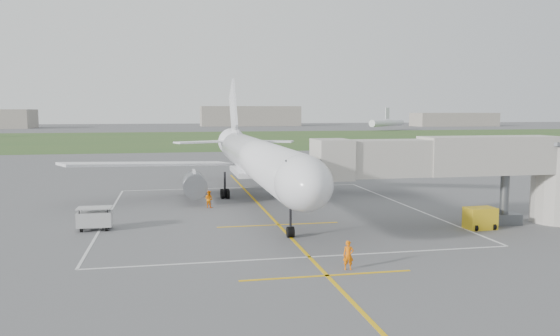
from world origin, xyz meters
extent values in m
plane|color=#4E4E50|center=(0.00, 0.00, 0.00)|extent=(700.00, 700.00, 0.00)
cube|color=#345726|center=(0.00, 130.00, 0.01)|extent=(700.00, 120.00, 0.02)
cube|color=#E9B00D|center=(0.00, -5.00, 0.01)|extent=(0.25, 60.00, 0.01)
cube|color=#E9B00D|center=(0.00, -24.00, 0.01)|extent=(10.00, 0.25, 0.01)
cube|color=#E9B00D|center=(0.00, -10.00, 0.01)|extent=(10.00, 0.25, 0.01)
cube|color=silver|center=(0.00, 12.00, 0.01)|extent=(28.00, 0.20, 0.01)
cube|color=silver|center=(0.00, -20.00, 0.01)|extent=(28.00, 0.20, 0.01)
cube|color=silver|center=(-14.00, -4.00, 0.01)|extent=(0.20, 32.00, 0.01)
cube|color=silver|center=(14.00, -4.00, 0.01)|extent=(0.20, 32.00, 0.01)
cylinder|color=white|center=(0.00, 0.00, 4.50)|extent=(3.80, 36.00, 3.80)
ellipsoid|color=white|center=(0.00, -18.00, 4.50)|extent=(3.80, 7.22, 3.80)
cube|color=black|center=(0.00, -18.90, 5.55)|extent=(2.40, 1.60, 0.99)
cone|color=white|center=(0.00, 20.50, 4.90)|extent=(3.80, 6.00, 3.80)
cube|color=white|center=(10.50, 6.00, 3.65)|extent=(17.93, 11.24, 1.23)
cube|color=white|center=(-10.50, 6.00, 3.65)|extent=(17.93, 11.24, 1.23)
cube|color=white|center=(0.00, 3.00, 2.95)|extent=(4.20, 8.00, 0.50)
cube|color=white|center=(0.00, 21.20, 9.20)|extent=(0.30, 7.89, 8.65)
cube|color=white|center=(0.00, 19.00, 6.20)|extent=(0.35, 5.00, 1.20)
cube|color=white|center=(4.20, 20.20, 5.10)|extent=(7.85, 5.03, 0.20)
cube|color=white|center=(-4.20, 20.20, 5.10)|extent=(7.85, 5.03, 0.20)
cylinder|color=slate|center=(6.20, 2.50, 1.90)|extent=(2.30, 4.20, 2.30)
cube|color=white|center=(6.20, 2.20, 2.70)|extent=(0.25, 2.40, 1.20)
cylinder|color=slate|center=(-6.20, 2.50, 1.90)|extent=(2.30, 4.20, 2.30)
cube|color=white|center=(-6.20, 2.20, 2.70)|extent=(0.25, 2.40, 1.20)
cylinder|color=black|center=(0.00, -14.50, 1.30)|extent=(0.18, 0.18, 2.60)
cylinder|color=black|center=(-0.11, -14.50, 0.40)|extent=(0.28, 0.80, 0.80)
cylinder|color=black|center=(0.11, -14.50, 0.40)|extent=(0.28, 0.80, 0.80)
cylinder|color=black|center=(2.90, 4.50, 1.40)|extent=(0.22, 0.22, 2.80)
cylinder|color=black|center=(2.62, 4.15, 0.48)|extent=(0.32, 0.96, 0.96)
cylinder|color=black|center=(3.18, 4.15, 0.48)|extent=(0.32, 0.96, 0.96)
cylinder|color=black|center=(2.62, 4.85, 0.48)|extent=(0.32, 0.96, 0.96)
cylinder|color=black|center=(3.18, 4.85, 0.48)|extent=(0.32, 0.96, 0.96)
cylinder|color=black|center=(-2.90, 4.50, 1.40)|extent=(0.22, 0.22, 2.80)
cylinder|color=black|center=(-3.18, 4.15, 0.48)|extent=(0.32, 0.96, 0.96)
cylinder|color=black|center=(-2.62, 4.15, 0.48)|extent=(0.32, 0.96, 0.96)
cylinder|color=black|center=(-3.18, 4.85, 0.48)|extent=(0.32, 0.96, 0.96)
cylinder|color=black|center=(-2.62, 4.85, 0.48)|extent=(0.32, 0.96, 0.96)
cube|color=#B0AB9F|center=(7.74, -13.50, 5.60)|extent=(11.09, 2.90, 2.80)
cube|color=#B0AB9F|center=(16.46, -13.50, 5.70)|extent=(11.09, 3.10, 3.00)
cube|color=#B0AB9F|center=(3.40, -13.50, 5.60)|extent=(2.60, 3.40, 3.00)
cylinder|color=#515458|center=(18.00, -13.50, 2.10)|extent=(0.70, 0.70, 4.20)
cube|color=#515458|center=(18.00, -13.50, 0.45)|extent=(2.60, 1.40, 0.90)
cylinder|color=#B0AB9F|center=(23.00, -13.50, 3.20)|extent=(4.40, 4.40, 6.40)
cylinder|color=black|center=(17.00, -13.50, 0.35)|extent=(0.70, 0.30, 0.70)
cylinder|color=black|center=(19.00, -13.50, 0.35)|extent=(0.70, 0.30, 0.70)
cube|color=gold|center=(15.20, -14.63, 0.85)|extent=(2.33, 1.57, 1.70)
cylinder|color=black|center=(14.43, -15.29, 0.25)|extent=(0.25, 0.51, 0.50)
cylinder|color=black|center=(16.02, -15.22, 0.25)|extent=(0.25, 0.51, 0.50)
cube|color=#B0B0B0|center=(-14.34, -9.10, 0.88)|extent=(2.60, 1.58, 1.14)
cube|color=#B0B0B0|center=(-14.34, -9.10, 1.76)|extent=(2.60, 1.58, 0.08)
cylinder|color=black|center=(-15.38, -9.70, 1.08)|extent=(0.08, 0.08, 1.34)
cylinder|color=black|center=(-13.32, -9.73, 1.08)|extent=(0.08, 0.08, 1.34)
cylinder|color=black|center=(-15.37, -8.47, 1.08)|extent=(0.08, 0.08, 1.34)
cylinder|color=black|center=(-13.30, -8.49, 1.08)|extent=(0.08, 0.08, 1.34)
cylinder|color=black|center=(-15.28, -9.65, 0.21)|extent=(0.19, 0.42, 0.41)
cylinder|color=black|center=(-13.42, -9.67, 0.21)|extent=(0.19, 0.42, 0.41)
cylinder|color=black|center=(-15.27, -8.52, 0.21)|extent=(0.19, 0.42, 0.41)
cylinder|color=black|center=(-13.41, -8.54, 0.21)|extent=(0.19, 0.42, 0.41)
imported|color=orange|center=(1.54, -23.12, 0.86)|extent=(0.69, 0.52, 1.71)
imported|color=orange|center=(-4.97, -0.93, 0.82)|extent=(1.02, 0.98, 1.65)
cube|color=gray|center=(40.00, 280.00, 6.00)|extent=(60.00, 20.00, 12.00)
cube|color=gray|center=(160.00, 250.00, 4.00)|extent=(50.00, 18.00, 8.00)
cylinder|color=white|center=(92.93, 191.75, 3.50)|extent=(25.75, 23.98, 3.20)
cube|color=white|center=(92.93, 191.75, 8.00)|extent=(3.15, 2.92, 5.50)
camera|label=1|loc=(-8.51, -52.71, 9.22)|focal=35.00mm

